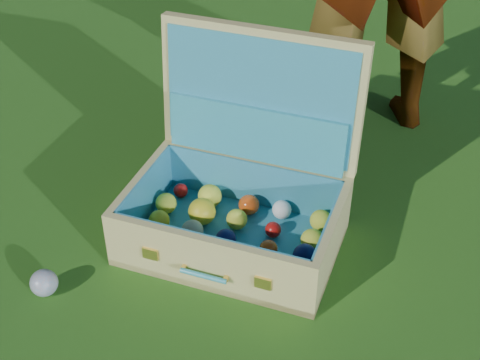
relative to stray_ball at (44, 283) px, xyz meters
name	(u,v)px	position (x,y,z in m)	size (l,w,h in m)	color
ground	(251,284)	(0.46, 0.16, -0.03)	(60.00, 60.00, 0.00)	#215114
stray_ball	(44,283)	(0.00, 0.00, 0.00)	(0.07, 0.07, 0.07)	teal
suitcase	(240,187)	(0.38, 0.34, 0.11)	(0.56, 0.46, 0.51)	#CBBB6D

